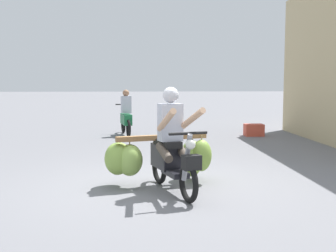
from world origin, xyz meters
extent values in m
plane|color=slate|center=(0.00, 0.00, 0.00)|extent=(120.00, 120.00, 0.00)
torus|color=black|center=(0.29, -0.97, 0.28)|extent=(0.24, 0.56, 0.56)
torus|color=black|center=(-0.06, 0.18, 0.28)|extent=(0.24, 0.56, 0.56)
cube|color=black|center=(0.14, -0.49, 0.32)|extent=(0.39, 0.61, 0.08)
cube|color=black|center=(0.03, -0.11, 0.50)|extent=(0.45, 0.69, 0.36)
cube|color=black|center=(0.05, -0.18, 0.72)|extent=(0.42, 0.65, 0.10)
cylinder|color=gray|center=(0.27, -0.91, 0.62)|extent=(0.15, 0.29, 0.69)
cylinder|color=black|center=(0.28, -0.95, 0.96)|extent=(0.55, 0.20, 0.04)
sphere|color=silver|center=(0.30, -1.03, 0.82)|extent=(0.14, 0.14, 0.14)
cube|color=black|center=(0.32, -1.06, 0.58)|extent=(0.28, 0.22, 0.20)
cube|color=black|center=(0.29, -0.97, 0.58)|extent=(0.18, 0.30, 0.04)
cube|color=olive|center=(-0.02, 0.04, 0.78)|extent=(1.46, 0.53, 0.08)
cube|color=olive|center=(-0.07, 0.21, 0.75)|extent=(1.32, 0.47, 0.06)
ellipsoid|color=#7FA242|center=(0.48, 0.21, 0.38)|extent=(0.40, 0.38, 0.56)
cylinder|color=#998459|center=(0.48, 0.21, 0.71)|extent=(0.02, 0.02, 0.16)
ellipsoid|color=#82A645|center=(-0.72, -0.07, 0.47)|extent=(0.53, 0.51, 0.51)
cylinder|color=#998459|center=(-0.72, -0.07, 0.74)|extent=(0.02, 0.02, 0.10)
ellipsoid|color=#8CAF4E|center=(-0.53, -0.10, 0.45)|extent=(0.45, 0.41, 0.50)
cylinder|color=#998459|center=(-0.53, -0.10, 0.73)|extent=(0.02, 0.02, 0.13)
ellipsoid|color=#83A746|center=(0.51, 0.49, 0.37)|extent=(0.48, 0.45, 0.59)
cylinder|color=#998459|center=(0.51, 0.49, 0.71)|extent=(0.02, 0.02, 0.15)
ellipsoid|color=#7B9F3E|center=(0.63, 0.15, 0.46)|extent=(0.44, 0.43, 0.52)
cylinder|color=#998459|center=(0.63, 0.15, 0.74)|extent=(0.02, 0.02, 0.10)
ellipsoid|color=#8CAF4E|center=(-0.70, 0.12, 0.45)|extent=(0.47, 0.44, 0.49)
cylinder|color=#998459|center=(-0.70, 0.12, 0.73)|extent=(0.02, 0.02, 0.13)
cube|color=#B2B7C6|center=(0.08, -0.30, 1.05)|extent=(0.39, 0.31, 0.56)
sphere|color=silver|center=(0.09, -0.32, 1.46)|extent=(0.24, 0.24, 0.24)
cylinder|color=tan|center=(0.37, -0.57, 1.11)|extent=(0.34, 0.70, 0.39)
cylinder|color=tan|center=(0.00, -0.68, 1.11)|extent=(0.24, 0.72, 0.39)
cylinder|color=#4C4238|center=(0.25, -0.37, 0.62)|extent=(0.25, 0.46, 0.27)
cylinder|color=#4C4238|center=(-0.02, -0.45, 0.62)|extent=(0.25, 0.46, 0.27)
torus|color=black|center=(-0.87, 7.18, 0.26)|extent=(0.17, 0.53, 0.52)
torus|color=black|center=(-0.68, 6.09, 0.26)|extent=(0.17, 0.53, 0.52)
cube|color=#196638|center=(-0.76, 6.54, 0.50)|extent=(0.39, 0.93, 0.32)
cylinder|color=black|center=(-0.86, 7.13, 0.92)|extent=(0.50, 0.12, 0.04)
cube|color=#B2B7C6|center=(-0.76, 6.52, 0.95)|extent=(0.33, 0.25, 0.52)
sphere|color=#9E7051|center=(-0.76, 6.54, 1.30)|extent=(0.20, 0.20, 0.20)
cube|color=#CC4C38|center=(3.11, 6.14, 0.18)|extent=(0.56, 0.40, 0.36)
camera|label=1|loc=(-0.40, -6.81, 1.67)|focal=46.76mm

